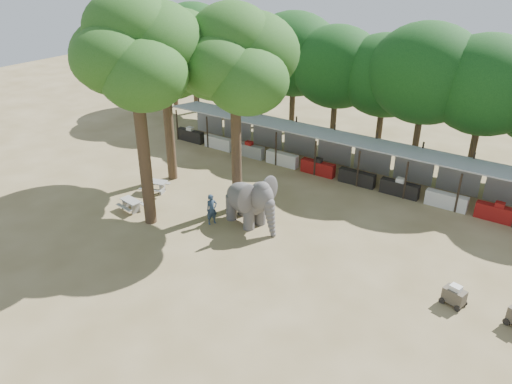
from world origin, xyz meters
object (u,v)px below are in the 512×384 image
Objects in this scene: elephant at (251,201)px; picnic_table_far at (155,185)px; yard_tree_back at (235,59)px; handler at (212,209)px; cart_back at (454,295)px; yard_tree_left at (163,50)px; picnic_table_near at (131,204)px; yard_tree_center at (134,51)px.

elephant is 7.23m from picnic_table_far.
handler is (0.06, -2.42, -7.67)m from yard_tree_back.
cart_back is (18.20, -0.67, -0.02)m from picnic_table_far.
elephant is 2.21m from handler.
cart_back is (18.88, -3.05, -7.73)m from yard_tree_left.
cart_back is (11.03, -0.77, -0.95)m from elephant.
yard_tree_back is 7.65× the size of picnic_table_near.
yard_tree_center is at bearing -137.15° from elephant.
yard_tree_left reaches higher than handler.
yard_tree_back reaches higher than cart_back.
picnic_table_far is at bearing -167.75° from cart_back.
cart_back is at bearing -9.16° from yard_tree_left.
cart_back is (15.88, 1.96, -8.73)m from yard_tree_center.
picnic_table_near is at bearing -95.14° from picnic_table_far.
elephant is 2.08× the size of picnic_table_far.
cart_back reaches higher than picnic_table_near.
yard_tree_back is at bearing 28.18° from handler.
picnic_table_far is 1.66× the size of cart_back.
yard_tree_left is 9.89× the size of cart_back.
cart_back is (17.63, 1.83, 0.04)m from picnic_table_near.
yard_tree_center is 8.95m from picnic_table_near.
yard_tree_center reaches higher than yard_tree_back.
handler is at bearing -29.45° from yard_tree_left.
elephant is at bearing -16.16° from yard_tree_left.
yard_tree_center reaches higher than cart_back.
elephant is at bearing -17.13° from picnic_table_far.
picnic_table_near is at bearing -140.79° from yard_tree_back.
yard_tree_back is 9.74m from picnic_table_far.
picnic_table_far is at bearing 111.16° from picnic_table_near.
yard_tree_center is at bearing -158.64° from cart_back.
picnic_table_near is at bearing -159.74° from cart_back.
cart_back is at bearing 14.28° from picnic_table_near.
yard_tree_back reaches higher than picnic_table_near.
elephant is (4.86, 2.72, -7.78)m from yard_tree_center.
picnic_table_far is (-0.57, 2.49, 0.06)m from picnic_table_near.
yard_tree_back reaches higher than yard_tree_left.
cart_back reaches higher than picnic_table_far.
yard_tree_center is (3.00, -5.00, 1.01)m from yard_tree_left.
picnic_table_far is (-5.37, 1.04, -0.38)m from handler.
elephant is 2.59× the size of picnic_table_near.
yard_tree_back is 7.46m from elephant.
picnic_table_near is (-6.61, -2.59, -1.00)m from elephant.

